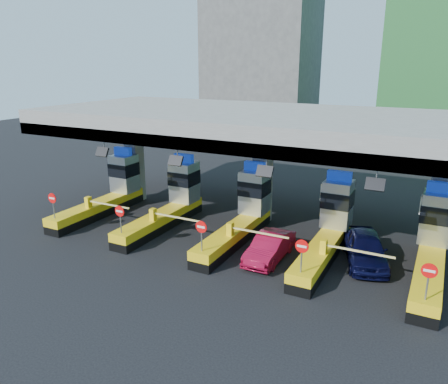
% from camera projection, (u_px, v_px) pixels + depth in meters
% --- Properties ---
extents(ground, '(120.00, 120.00, 0.00)m').
position_uv_depth(ground, '(242.00, 237.00, 25.50)').
color(ground, black).
rests_on(ground, ground).
extents(toll_canopy, '(28.00, 12.09, 7.00)m').
position_uv_depth(toll_canopy, '(263.00, 126.00, 26.19)').
color(toll_canopy, slate).
rests_on(toll_canopy, ground).
extents(toll_lane_far_left, '(4.43, 8.00, 4.16)m').
position_uv_depth(toll_lane_far_left, '(111.00, 191.00, 29.73)').
color(toll_lane_far_left, black).
rests_on(toll_lane_far_left, ground).
extents(toll_lane_left, '(4.43, 8.00, 4.16)m').
position_uv_depth(toll_lane_left, '(172.00, 201.00, 27.53)').
color(toll_lane_left, black).
rests_on(toll_lane_left, ground).
extents(toll_lane_center, '(4.43, 8.00, 4.16)m').
position_uv_depth(toll_lane_center, '(244.00, 213.00, 25.34)').
color(toll_lane_center, black).
rests_on(toll_lane_center, ground).
extents(toll_lane_right, '(4.43, 8.00, 4.16)m').
position_uv_depth(toll_lane_right, '(329.00, 228.00, 23.15)').
color(toll_lane_right, black).
rests_on(toll_lane_right, ground).
extents(toll_lane_far_right, '(4.43, 8.00, 4.16)m').
position_uv_depth(toll_lane_far_right, '(433.00, 245.00, 20.95)').
color(toll_lane_far_right, black).
rests_on(toll_lane_far_right, ground).
extents(bg_building_concrete, '(14.00, 10.00, 18.00)m').
position_uv_depth(bg_building_concrete, '(261.00, 68.00, 59.72)').
color(bg_building_concrete, '#4C4C49').
rests_on(bg_building_concrete, ground).
extents(van, '(3.25, 5.08, 1.61)m').
position_uv_depth(van, '(366.00, 248.00, 22.04)').
color(van, black).
rests_on(van, ground).
extents(red_car, '(1.47, 4.15, 1.36)m').
position_uv_depth(red_car, '(270.00, 247.00, 22.46)').
color(red_car, maroon).
rests_on(red_car, ground).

